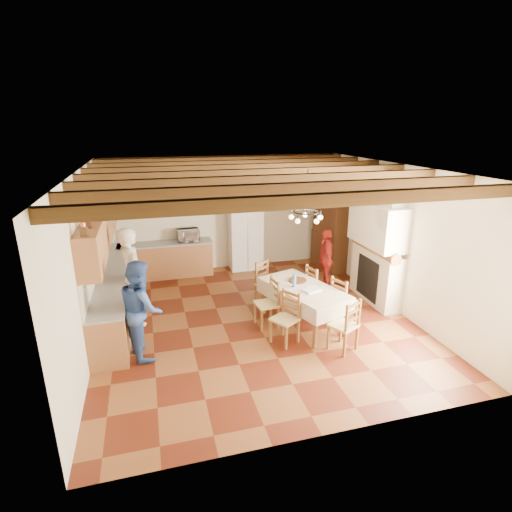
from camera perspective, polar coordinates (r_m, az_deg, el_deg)
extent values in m
cube|color=#501B0D|center=(8.14, -0.12, -9.16)|extent=(6.00, 6.50, 0.02)
cube|color=beige|center=(7.25, -0.14, 12.50)|extent=(6.00, 6.50, 0.02)
cube|color=beige|center=(10.63, -4.78, 6.13)|extent=(6.00, 0.02, 3.00)
cube|color=beige|center=(4.73, 10.50, -10.49)|extent=(6.00, 0.02, 3.00)
cube|color=beige|center=(7.40, -23.24, -0.90)|extent=(0.02, 6.50, 3.00)
cube|color=beige|center=(8.81, 19.14, 2.54)|extent=(0.02, 6.50, 3.00)
cube|color=brown|center=(8.71, -19.52, -5.16)|extent=(0.60, 4.30, 0.86)
cube|color=brown|center=(10.46, -12.67, -0.58)|extent=(2.30, 0.60, 0.86)
cube|color=slate|center=(8.55, -19.84, -2.39)|extent=(0.62, 4.30, 0.04)
cube|color=slate|center=(10.32, -12.84, 1.79)|extent=(2.34, 0.62, 0.04)
cube|color=beige|center=(8.48, -21.99, -0.52)|extent=(0.03, 4.30, 0.60)
cube|color=beige|center=(10.51, -13.05, 3.89)|extent=(2.30, 0.03, 0.60)
cube|color=brown|center=(8.28, -21.43, 3.82)|extent=(0.35, 4.20, 0.70)
cube|color=black|center=(10.92, 3.30, 8.36)|extent=(0.34, 0.03, 0.42)
cube|color=silver|center=(10.72, -1.61, 2.73)|extent=(0.85, 0.70, 1.71)
cube|color=silver|center=(7.71, 6.77, -4.56)|extent=(1.44, 2.00, 0.05)
cube|color=brown|center=(7.11, 8.53, -10.23)|extent=(0.09, 0.09, 0.75)
cube|color=brown|center=(7.59, 12.79, -8.59)|extent=(0.09, 0.09, 0.75)
cube|color=brown|center=(8.24, 1.05, -5.83)|extent=(0.09, 0.09, 0.75)
cube|color=brown|center=(8.65, 5.14, -4.68)|extent=(0.09, 0.09, 0.75)
torus|color=black|center=(7.26, 7.21, 6.29)|extent=(0.47, 0.47, 0.03)
imported|color=beige|center=(7.99, -17.18, -2.83)|extent=(0.67, 0.82, 1.95)
imported|color=#314E95|center=(6.93, -16.07, -7.25)|extent=(0.80, 0.94, 1.68)
imported|color=#A5201B|center=(9.51, 9.90, -0.43)|extent=(0.54, 0.91, 1.45)
imported|color=silver|center=(10.31, -9.65, 2.96)|extent=(0.56, 0.39, 0.30)
imported|color=#3A1D0F|center=(10.51, -1.44, 7.99)|extent=(0.35, 0.35, 0.29)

